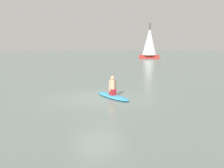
# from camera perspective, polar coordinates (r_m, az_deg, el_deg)

# --- Properties ---
(ground_plane) EXTENTS (400.00, 400.00, 0.00)m
(ground_plane) POSITION_cam_1_polar(r_m,az_deg,el_deg) (12.13, -3.33, -3.32)
(ground_plane) COLOR slate
(surfboard) EXTENTS (0.85, 2.79, 0.12)m
(surfboard) POSITION_cam_1_polar(r_m,az_deg,el_deg) (12.28, 0.13, -2.87)
(surfboard) COLOR #339EC6
(surfboard) RESTS_ON ground
(person_paddler) EXTENTS (0.43, 0.33, 0.98)m
(person_paddler) POSITION_cam_1_polar(r_m,az_deg,el_deg) (12.19, 0.13, -0.55)
(person_paddler) COLOR #A51E23
(person_paddler) RESTS_ON surfboard
(sailboat_far_left) EXTENTS (4.61, 4.61, 8.18)m
(sailboat_far_left) POSITION_cam_1_polar(r_m,az_deg,el_deg) (57.52, 8.87, 9.76)
(sailboat_far_left) COLOR maroon
(sailboat_far_left) RESTS_ON ground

